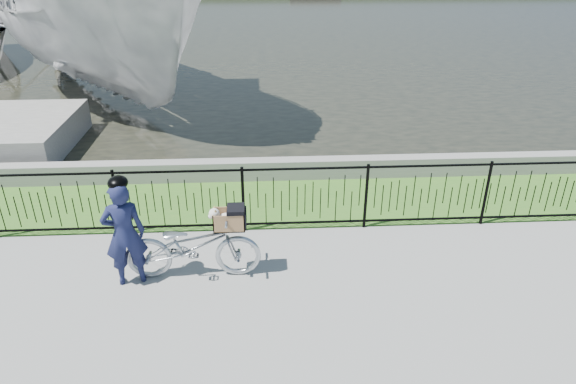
{
  "coord_description": "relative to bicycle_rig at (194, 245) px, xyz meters",
  "views": [
    {
      "loc": [
        -0.68,
        -5.73,
        4.43
      ],
      "look_at": [
        -0.31,
        1.0,
        1.0
      ],
      "focal_mm": 32.0,
      "sensor_mm": 36.0,
      "label": 1
    }
  ],
  "objects": [
    {
      "name": "ground",
      "position": [
        1.67,
        -0.4,
        -0.51
      ],
      "size": [
        120.0,
        120.0,
        0.0
      ],
      "primitive_type": "plane",
      "color": "gray",
      "rests_on": "ground"
    },
    {
      "name": "grass_strip",
      "position": [
        1.67,
        2.2,
        -0.5
      ],
      "size": [
        60.0,
        2.0,
        0.01
      ],
      "primitive_type": "cube",
      "color": "#3C6D22",
      "rests_on": "ground"
    },
    {
      "name": "water",
      "position": [
        1.67,
        32.6,
        -0.51
      ],
      "size": [
        120.0,
        120.0,
        0.0
      ],
      "primitive_type": "plane",
      "color": "black",
      "rests_on": "ground"
    },
    {
      "name": "quay_wall",
      "position": [
        1.67,
        3.2,
        -0.31
      ],
      "size": [
        60.0,
        0.3,
        0.4
      ],
      "primitive_type": "cube",
      "color": "gray",
      "rests_on": "ground"
    },
    {
      "name": "fence",
      "position": [
        1.67,
        1.2,
        0.07
      ],
      "size": [
        14.0,
        0.06,
        1.15
      ],
      "primitive_type": null,
      "color": "black",
      "rests_on": "ground"
    },
    {
      "name": "bicycle_rig",
      "position": [
        0.0,
        0.0,
        0.0
      ],
      "size": [
        1.9,
        0.66,
        1.11
      ],
      "color": "#AFB5BB",
      "rests_on": "ground"
    },
    {
      "name": "cyclist",
      "position": [
        -0.9,
        -0.1,
        0.3
      ],
      "size": [
        0.64,
        0.5,
        1.62
      ],
      "color": "#171B3F",
      "rests_on": "ground"
    },
    {
      "name": "boat_near",
      "position": [
        -3.6,
        9.15,
        1.85
      ],
      "size": [
        10.46,
        12.2,
        6.36
      ],
      "color": "#B4B3B3",
      "rests_on": "water"
    }
  ]
}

